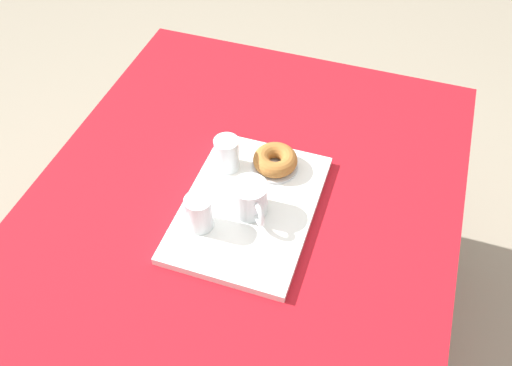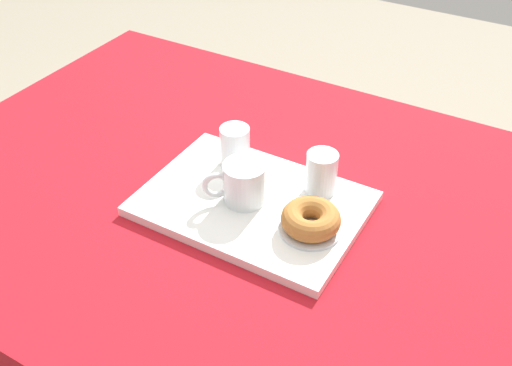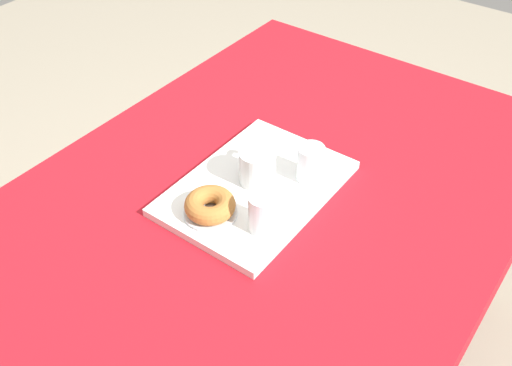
% 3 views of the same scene
% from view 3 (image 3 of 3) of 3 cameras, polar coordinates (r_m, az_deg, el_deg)
% --- Properties ---
extents(ground_plane, '(6.00, 6.00, 0.00)m').
position_cam_3_polar(ground_plane, '(1.94, 1.71, -16.36)').
color(ground_plane, gray).
extents(dining_table, '(1.45, 1.06, 0.73)m').
position_cam_3_polar(dining_table, '(1.44, 2.20, -2.56)').
color(dining_table, '#A8141E').
rests_on(dining_table, ground).
extents(serving_tray, '(0.44, 0.31, 0.02)m').
position_cam_3_polar(serving_tray, '(1.36, 0.02, -0.49)').
color(serving_tray, white).
rests_on(serving_tray, dining_table).
extents(tea_mug_left, '(0.12, 0.10, 0.09)m').
position_cam_3_polar(tea_mug_left, '(1.34, 0.12, 1.63)').
color(tea_mug_left, white).
rests_on(tea_mug_left, serving_tray).
extents(water_glass_near, '(0.06, 0.06, 0.09)m').
position_cam_3_polar(water_glass_near, '(1.22, 0.69, -3.08)').
color(water_glass_near, white).
rests_on(water_glass_near, serving_tray).
extents(water_glass_far, '(0.06, 0.06, 0.09)m').
position_cam_3_polar(water_glass_far, '(1.35, 5.43, 1.83)').
color(water_glass_far, white).
rests_on(water_glass_far, serving_tray).
extents(donut_plate_left, '(0.12, 0.12, 0.01)m').
position_cam_3_polar(donut_plate_left, '(1.28, -4.54, -2.98)').
color(donut_plate_left, silver).
rests_on(donut_plate_left, serving_tray).
extents(sugar_donut_left, '(0.11, 0.11, 0.04)m').
position_cam_3_polar(sugar_donut_left, '(1.26, -4.60, -2.18)').
color(sugar_donut_left, '#A3662D').
rests_on(sugar_donut_left, donut_plate_left).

